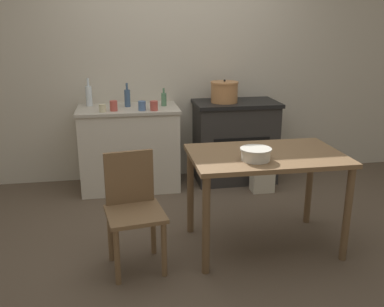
{
  "coord_description": "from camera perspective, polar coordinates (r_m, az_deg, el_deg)",
  "views": [
    {
      "loc": [
        -0.65,
        -3.23,
        1.74
      ],
      "look_at": [
        0.0,
        0.5,
        0.57
      ],
      "focal_mm": 40.0,
      "sensor_mm": 36.0,
      "label": 1
    }
  ],
  "objects": [
    {
      "name": "ground_plane",
      "position": [
        3.73,
        1.35,
        -10.74
      ],
      "size": [
        14.0,
        14.0,
        0.0
      ],
      "primitive_type": "plane",
      "color": "brown"
    },
    {
      "name": "wall_back",
      "position": [
        4.88,
        -2.24,
        11.61
      ],
      "size": [
        8.0,
        0.07,
        2.55
      ],
      "color": "beige",
      "rests_on": "ground_plane"
    },
    {
      "name": "counter_cabinet",
      "position": [
        4.66,
        -8.33,
        0.77
      ],
      "size": [
        1.05,
        0.63,
        0.88
      ],
      "color": "beige",
      "rests_on": "ground_plane"
    },
    {
      "name": "stove",
      "position": [
        4.86,
        5.73,
        1.67
      ],
      "size": [
        0.92,
        0.58,
        0.91
      ],
      "color": "#2D2B28",
      "rests_on": "ground_plane"
    },
    {
      "name": "work_table",
      "position": [
        3.35,
        9.79,
        -1.75
      ],
      "size": [
        1.17,
        0.75,
        0.78
      ],
      "color": "brown",
      "rests_on": "ground_plane"
    },
    {
      "name": "chair",
      "position": [
        3.15,
        -7.84,
        -7.04
      ],
      "size": [
        0.45,
        0.45,
        0.85
      ],
      "rotation": [
        0.0,
        0.0,
        0.14
      ],
      "color": "brown",
      "rests_on": "ground_plane"
    },
    {
      "name": "flour_sack",
      "position": [
        4.62,
        9.37,
        -2.84
      ],
      "size": [
        0.23,
        0.16,
        0.36
      ],
      "primitive_type": "cube",
      "color": "beige",
      "rests_on": "ground_plane"
    },
    {
      "name": "stock_pot",
      "position": [
        4.68,
        4.34,
        8.19
      ],
      "size": [
        0.3,
        0.3,
        0.25
      ],
      "color": "#B77A47",
      "rests_on": "stove"
    },
    {
      "name": "mixing_bowl_large",
      "position": [
        3.13,
        8.49,
        0.0
      ],
      "size": [
        0.23,
        0.23,
        0.09
      ],
      "color": "silver",
      "rests_on": "work_table"
    },
    {
      "name": "bottle_far_left",
      "position": [
        4.71,
        -13.59,
        7.56
      ],
      "size": [
        0.07,
        0.07,
        0.29
      ],
      "color": "silver",
      "rests_on": "counter_cabinet"
    },
    {
      "name": "bottle_left",
      "position": [
        4.59,
        -8.62,
        7.37
      ],
      "size": [
        0.06,
        0.06,
        0.25
      ],
      "color": "#3D5675",
      "rests_on": "counter_cabinet"
    },
    {
      "name": "bottle_mid_left",
      "position": [
        4.6,
        -3.78,
        7.25
      ],
      "size": [
        0.06,
        0.06,
        0.19
      ],
      "color": "#517F5B",
      "rests_on": "counter_cabinet"
    },
    {
      "name": "cup_center_left",
      "position": [
        4.4,
        -10.41,
        6.28
      ],
      "size": [
        0.08,
        0.08,
        0.1
      ],
      "primitive_type": "cylinder",
      "color": "#B74C42",
      "rests_on": "counter_cabinet"
    },
    {
      "name": "cup_center",
      "position": [
        4.37,
        -6.69,
        6.34
      ],
      "size": [
        0.08,
        0.08,
        0.1
      ],
      "primitive_type": "cylinder",
      "color": "#4C6B99",
      "rests_on": "counter_cabinet"
    },
    {
      "name": "cup_center_right",
      "position": [
        4.36,
        -11.84,
        5.95
      ],
      "size": [
        0.07,
        0.07,
        0.08
      ],
      "primitive_type": "cylinder",
      "color": "beige",
      "rests_on": "counter_cabinet"
    },
    {
      "name": "cup_mid_right",
      "position": [
        4.36,
        -5.09,
        6.36
      ],
      "size": [
        0.08,
        0.08,
        0.1
      ],
      "primitive_type": "cylinder",
      "color": "#B74C42",
      "rests_on": "counter_cabinet"
    }
  ]
}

